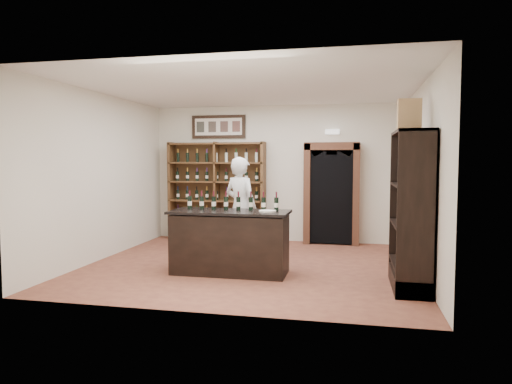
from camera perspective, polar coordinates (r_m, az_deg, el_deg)
floor at (r=7.90m, az=-0.68°, el=-9.14°), size 5.50×5.50×0.00m
ceiling at (r=7.79m, az=-0.70°, el=12.89°), size 5.50×5.50×0.00m
wall_back at (r=10.15m, az=2.43°, el=2.33°), size 5.50×0.04×3.00m
wall_left at (r=8.73m, az=-18.59°, el=1.85°), size 0.04×5.00×3.00m
wall_right at (r=7.59m, az=20.03°, el=1.52°), size 0.04×5.00×3.00m
wine_shelf at (r=10.31m, az=-4.88°, el=0.11°), size 2.20×0.38×2.20m
framed_picture at (r=10.44m, az=-4.71°, el=8.13°), size 1.25×0.04×0.52m
arched_doorway at (r=9.87m, az=9.43°, el=0.12°), size 1.17×0.35×2.17m
emergency_light at (r=9.95m, az=9.53°, el=7.42°), size 0.30×0.10×0.10m
tasting_counter at (r=7.28m, az=-3.28°, el=-6.31°), size 1.88×0.78×1.00m
counter_bottle_0 at (r=7.55m, az=-8.28°, el=-1.27°), size 0.07×0.07×0.30m
counter_bottle_1 at (r=7.48m, az=-6.81°, el=-1.31°), size 0.07×0.07×0.30m
counter_bottle_2 at (r=7.42m, az=-5.30°, el=-1.34°), size 0.07×0.07×0.30m
counter_bottle_3 at (r=7.36m, az=-3.77°, el=-1.38°), size 0.07×0.07×0.30m
counter_bottle_4 at (r=7.31m, az=-2.22°, el=-1.41°), size 0.07×0.07×0.30m
counter_bottle_5 at (r=7.26m, az=-0.65°, el=-1.44°), size 0.07×0.07×0.30m
counter_bottle_6 at (r=7.22m, az=0.95°, el=-1.48°), size 0.07×0.07×0.30m
counter_bottle_7 at (r=7.18m, az=2.56°, el=-1.51°), size 0.07×0.07×0.30m
side_cabinet at (r=6.74m, az=19.03°, el=-5.12°), size 0.48×1.20×2.20m
shopkeeper at (r=8.39m, az=-1.93°, el=-1.95°), size 0.80×0.68×1.85m
plate at (r=7.04m, az=1.45°, el=-2.40°), size 0.26×0.26×0.02m
wine_crate at (r=6.81m, az=18.62°, el=9.09°), size 0.32×0.14×0.45m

